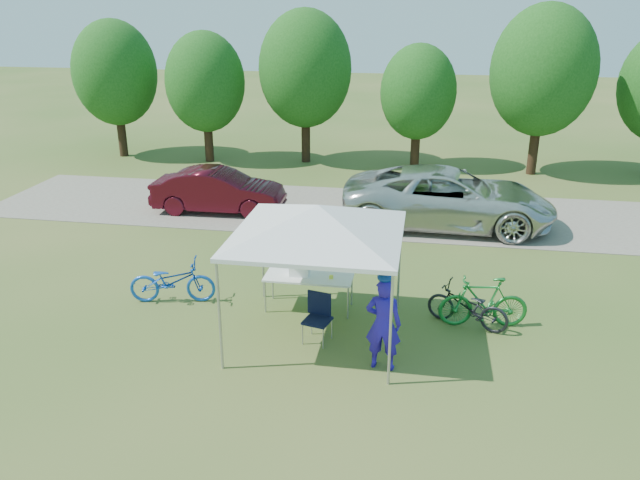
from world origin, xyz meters
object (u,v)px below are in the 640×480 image
(cooler, at_px, (300,268))
(sedan, at_px, (219,191))
(bike_dark, at_px, (467,306))
(bike_blue, at_px, (172,281))
(folding_chair, at_px, (318,313))
(cyclist, at_px, (383,324))
(minivan, at_px, (448,198))
(bike_green, at_px, (483,302))
(folding_table, at_px, (309,278))

(cooler, distance_m, sedan, 7.24)
(cooler, distance_m, bike_dark, 3.56)
(bike_blue, bearing_deg, cooler, -97.49)
(folding_chair, distance_m, cyclist, 1.59)
(cyclist, xyz_separation_m, minivan, (1.31, 8.06, -0.01))
(bike_blue, distance_m, bike_green, 6.67)
(bike_green, height_order, bike_dark, bike_green)
(folding_table, distance_m, bike_green, 3.64)
(cyclist, relative_size, minivan, 0.29)
(folding_table, xyz_separation_m, minivan, (3.04, 5.99, 0.14))
(cooler, relative_size, minivan, 0.07)
(cooler, bearing_deg, folding_chair, -63.69)
(bike_green, relative_size, sedan, 0.44)
(bike_blue, distance_m, bike_dark, 6.35)
(bike_blue, xyz_separation_m, sedan, (-1.01, 6.30, 0.21))
(minivan, relative_size, sedan, 1.49)
(cooler, distance_m, cyclist, 2.84)
(folding_table, xyz_separation_m, folding_chair, (0.42, -1.25, -0.16))
(cyclist, xyz_separation_m, sedan, (-5.78, 8.20, -0.18))
(bike_blue, xyz_separation_m, bike_green, (6.67, -0.01, 0.05))
(folding_table, height_order, minivan, minivan)
(sedan, bearing_deg, cooler, -149.65)
(bike_green, relative_size, minivan, 0.29)
(folding_table, height_order, bike_dark, bike_dark)
(minivan, bearing_deg, bike_green, -173.62)
(bike_dark, bearing_deg, cooler, -72.57)
(cyclist, bearing_deg, minivan, -93.96)
(folding_chair, relative_size, cooler, 2.21)
(bike_blue, bearing_deg, sedan, -1.80)
(cooler, bearing_deg, bike_green, -2.69)
(folding_table, bearing_deg, sedan, 123.45)
(folding_table, distance_m, minivan, 6.72)
(folding_chair, bearing_deg, cooler, 130.09)
(cooler, bearing_deg, sedan, 122.13)
(folding_table, xyz_separation_m, bike_dark, (3.32, -0.24, -0.28))
(cooler, xyz_separation_m, bike_dark, (3.52, -0.24, -0.48))
(bike_blue, bearing_deg, bike_green, -101.02)
(folding_chair, bearing_deg, minivan, 83.86)
(cyclist, bearing_deg, sedan, -49.55)
(folding_chair, height_order, bike_blue, bike_blue)
(cyclist, relative_size, sedan, 0.43)
(cooler, xyz_separation_m, minivan, (3.24, 5.99, -0.06))
(cyclist, distance_m, bike_dark, 2.46)
(cyclist, height_order, minivan, cyclist)
(bike_blue, bearing_deg, folding_chair, -118.32)
(bike_green, height_order, sedan, sedan)
(bike_dark, height_order, minivan, minivan)
(cyclist, bearing_deg, bike_dark, -125.60)
(bike_green, xyz_separation_m, bike_dark, (-0.31, -0.06, -0.10))
(folding_table, distance_m, sedan, 7.34)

